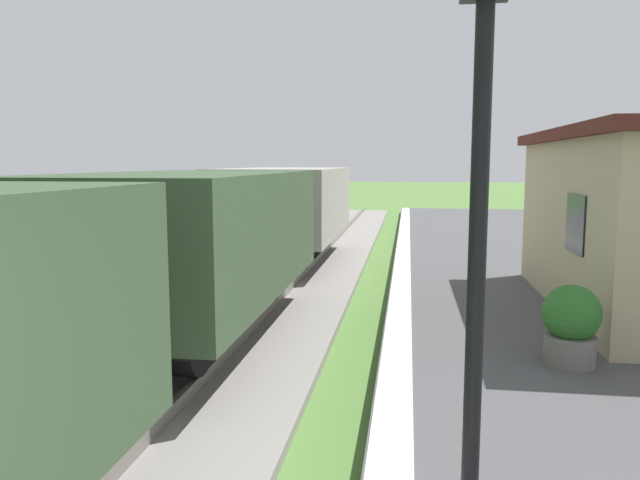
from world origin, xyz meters
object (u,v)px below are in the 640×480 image
Objects in this scene: freight_train at (191,246)px; lamp_post_near at (482,113)px; potted_planter at (571,324)px; bench_down_platform at (571,241)px.

freight_train is 5.44m from lamp_post_near.
bench_down_platform is at bearing 75.92° from potted_planter.
bench_down_platform is 0.41× the size of lamp_post_near.
bench_down_platform is 1.64× the size of potted_planter.
potted_planter is at bearing -10.06° from freight_train.
potted_planter reaches higher than bench_down_platform.
lamp_post_near is (-1.41, -3.23, 2.08)m from potted_planter.
lamp_post_near is (-3.32, -10.83, 2.08)m from bench_down_platform.
potted_planter is at bearing 66.38° from lamp_post_near.
lamp_post_near is at bearing -50.79° from freight_train.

